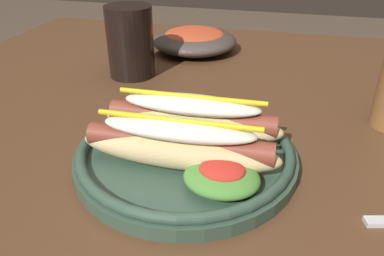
% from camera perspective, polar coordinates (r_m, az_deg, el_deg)
% --- Properties ---
extents(dining_table, '(1.13, 0.87, 0.74)m').
position_cam_1_polar(dining_table, '(0.65, 5.42, -5.12)').
color(dining_table, '#51331E').
rests_on(dining_table, ground_plane).
extents(hot_dog_plate, '(0.26, 0.26, 0.08)m').
position_cam_1_polar(hot_dog_plate, '(0.44, -0.75, -2.47)').
color(hot_dog_plate, '#334C3D').
rests_on(hot_dog_plate, dining_table).
extents(soda_cup, '(0.08, 0.08, 0.12)m').
position_cam_1_polar(soda_cup, '(0.70, -9.18, 12.57)').
color(soda_cup, black).
rests_on(soda_cup, dining_table).
extents(side_bowl, '(0.18, 0.18, 0.05)m').
position_cam_1_polar(side_bowl, '(0.83, 0.35, 13.03)').
color(side_bowl, '#423833').
rests_on(side_bowl, dining_table).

